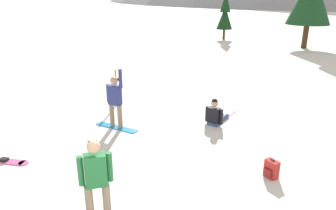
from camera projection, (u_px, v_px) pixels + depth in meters
snowboarder_foreground at (96, 181)px, 5.91m from camera, size 1.25×1.29×1.76m
snowboarder_midground at (115, 101)px, 10.20m from camera, size 1.53×0.31×2.00m
snowboarder_background at (216, 115)px, 10.78m from camera, size 0.63×1.78×0.92m
backpack_red at (271, 169)px, 7.68m from camera, size 0.38×0.36×0.47m
trail_marker_pole at (116, 88)px, 12.39m from camera, size 0.06×0.06×1.41m
pine_tree_young at (225, 13)px, 28.68m from camera, size 1.42×1.42×4.26m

